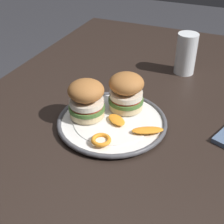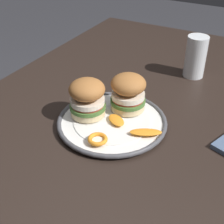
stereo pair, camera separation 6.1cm
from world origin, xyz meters
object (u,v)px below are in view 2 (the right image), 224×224
Objects in this scene: dining_table at (127,144)px; dinner_plate at (112,122)px; sandwich_half_left at (87,97)px; sandwich_half_right at (128,92)px; drinking_glass at (195,59)px.

dinner_plate reaches higher than dining_table.
sandwich_half_right is at bearing -46.76° from sandwich_half_left.
sandwich_half_left is 0.42m from drinking_glass.
dinner_plate is at bearing 164.23° from drinking_glass.
dinner_plate is at bearing 169.87° from sandwich_half_right.
dining_table is 5.17× the size of dinner_plate.
dinner_plate is at bearing 153.54° from dining_table.
drinking_glass is at bearing -14.10° from dining_table.
dining_table is 10.91× the size of drinking_glass.
sandwich_half_left is at bearing 155.53° from drinking_glass.
sandwich_half_left reaches higher than dining_table.
dinner_plate is (-0.05, 0.02, 0.10)m from dining_table.
drinking_glass reaches higher than dining_table.
dining_table is 11.26× the size of sandwich_half_right.
sandwich_half_right is (0.08, -0.08, 0.00)m from sandwich_half_left.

